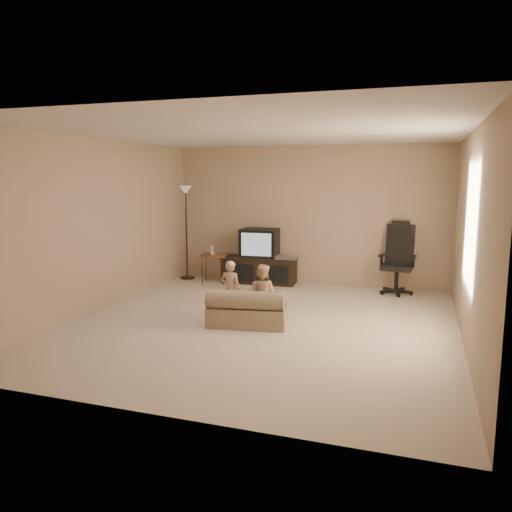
{
  "coord_description": "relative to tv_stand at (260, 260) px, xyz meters",
  "views": [
    {
      "loc": [
        1.98,
        -6.14,
        1.93
      ],
      "look_at": [
        -0.28,
        0.6,
        0.81
      ],
      "focal_mm": 35.0,
      "sensor_mm": 36.0,
      "label": 1
    }
  ],
  "objects": [
    {
      "name": "tv_stand",
      "position": [
        0.0,
        0.0,
        0.0
      ],
      "size": [
        1.43,
        0.59,
        1.01
      ],
      "rotation": [
        0.0,
        0.0,
        0.05
      ],
      "color": "black",
      "rests_on": "floor"
    },
    {
      "name": "floor_lamp",
      "position": [
        -1.46,
        -0.06,
        0.88
      ],
      "size": [
        0.28,
        0.28,
        1.78
      ],
      "color": "black",
      "rests_on": "floor"
    },
    {
      "name": "toddler_left",
      "position": [
        0.38,
        -2.44,
        -0.01
      ],
      "size": [
        0.32,
        0.24,
        0.82
      ],
      "primitive_type": "imported",
      "rotation": [
        0.0,
        0.0,
        3.06
      ],
      "color": "#D8AA87",
      "rests_on": "floor"
    },
    {
      "name": "child_sofa",
      "position": [
        0.69,
        -2.65,
        -0.22
      ],
      "size": [
        1.1,
        0.74,
        0.5
      ],
      "rotation": [
        0.0,
        0.0,
        0.16
      ],
      "color": "tan",
      "rests_on": "floor"
    },
    {
      "name": "side_table",
      "position": [
        -0.8,
        -0.27,
        0.09
      ],
      "size": [
        0.58,
        0.58,
        0.72
      ],
      "rotation": [
        0.0,
        0.0,
        0.25
      ],
      "color": "brown",
      "rests_on": "floor"
    },
    {
      "name": "floor",
      "position": [
        0.84,
        -2.49,
        -0.42
      ],
      "size": [
        5.5,
        5.5,
        0.0
      ],
      "primitive_type": "plane",
      "color": "beige",
      "rests_on": "ground"
    },
    {
      "name": "office_chair",
      "position": [
        2.46,
        -0.06,
        0.02
      ],
      "size": [
        0.61,
        0.65,
        1.21
      ],
      "rotation": [
        0.0,
        0.0,
        -0.11
      ],
      "color": "black",
      "rests_on": "floor"
    },
    {
      "name": "room_shell",
      "position": [
        0.84,
        -2.49,
        1.1
      ],
      "size": [
        5.5,
        5.5,
        5.5
      ],
      "color": "silver",
      "rests_on": "floor"
    },
    {
      "name": "toddler_right",
      "position": [
        0.85,
        -2.52,
        -0.01
      ],
      "size": [
        0.41,
        0.25,
        0.82
      ],
      "primitive_type": "imported",
      "rotation": [
        0.0,
        0.0,
        3.07
      ],
      "color": "#D8AA87",
      "rests_on": "floor"
    }
  ]
}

